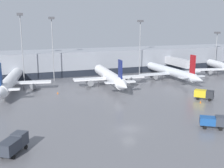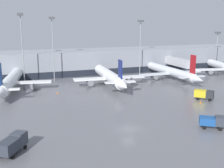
% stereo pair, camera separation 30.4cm
% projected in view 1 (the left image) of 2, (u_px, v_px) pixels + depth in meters
% --- Properties ---
extents(ground_plane, '(320.00, 320.00, 0.00)m').
position_uv_depth(ground_plane, '(129.00, 129.00, 52.70)').
color(ground_plane, slate).
extents(terminal_building, '(160.00, 31.20, 9.00)m').
position_uv_depth(terminal_building, '(65.00, 62.00, 108.39)').
color(terminal_building, gray).
rests_on(terminal_building, ground_plane).
extents(parked_jet_0, '(23.59, 38.12, 9.82)m').
position_uv_depth(parked_jet_0, '(10.00, 81.00, 82.29)').
color(parked_jet_0, white).
rests_on(parked_jet_0, ground_plane).
extents(parked_jet_1, '(23.48, 35.29, 9.85)m').
position_uv_depth(parked_jet_1, '(171.00, 72.00, 98.22)').
color(parked_jet_1, silver).
rests_on(parked_jet_1, ground_plane).
extents(parked_jet_4, '(22.82, 35.02, 9.59)m').
position_uv_depth(parked_jet_4, '(109.00, 76.00, 88.38)').
color(parked_jet_4, white).
rests_on(parked_jet_4, ground_plane).
extents(service_truck_0, '(4.68, 4.82, 2.51)m').
position_uv_depth(service_truck_0, '(204.00, 94.00, 72.36)').
color(service_truck_0, gold).
rests_on(service_truck_0, ground_plane).
extents(service_truck_1, '(4.83, 5.79, 2.72)m').
position_uv_depth(service_truck_1, '(14.00, 144.00, 42.49)').
color(service_truck_1, '#2D333D').
rests_on(service_truck_1, ground_plane).
extents(service_truck_2, '(4.90, 4.28, 2.43)m').
position_uv_depth(service_truck_2, '(213.00, 121.00, 52.81)').
color(service_truck_2, '#19478C').
rests_on(service_truck_2, ground_plane).
extents(traffic_cone_0, '(0.39, 0.39, 0.66)m').
position_uv_depth(traffic_cone_0, '(201.00, 102.00, 69.53)').
color(traffic_cone_0, orange).
rests_on(traffic_cone_0, ground_plane).
extents(traffic_cone_3, '(0.44, 0.44, 0.57)m').
position_uv_depth(traffic_cone_3, '(58.00, 93.00, 78.63)').
color(traffic_cone_3, orange).
rests_on(traffic_cone_3, ground_plane).
extents(apron_light_mast_2, '(1.80, 1.80, 15.83)m').
position_uv_depth(apron_light_mast_2, '(217.00, 39.00, 116.45)').
color(apron_light_mast_2, gray).
rests_on(apron_light_mast_2, ground_plane).
extents(apron_light_mast_3, '(1.80, 1.80, 22.48)m').
position_uv_depth(apron_light_mast_3, '(21.00, 30.00, 88.12)').
color(apron_light_mast_3, gray).
rests_on(apron_light_mast_3, ground_plane).
extents(apron_light_mast_4, '(1.80, 1.80, 21.41)m').
position_uv_depth(apron_light_mast_4, '(52.00, 32.00, 93.25)').
color(apron_light_mast_4, gray).
rests_on(apron_light_mast_4, ground_plane).
extents(apron_light_mast_7, '(1.80, 1.80, 20.48)m').
position_uv_depth(apron_light_mast_7, '(140.00, 32.00, 106.02)').
color(apron_light_mast_7, gray).
rests_on(apron_light_mast_7, ground_plane).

